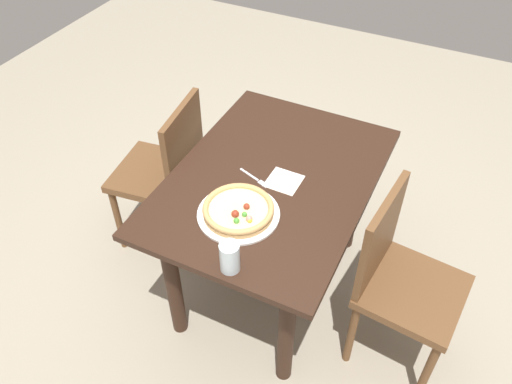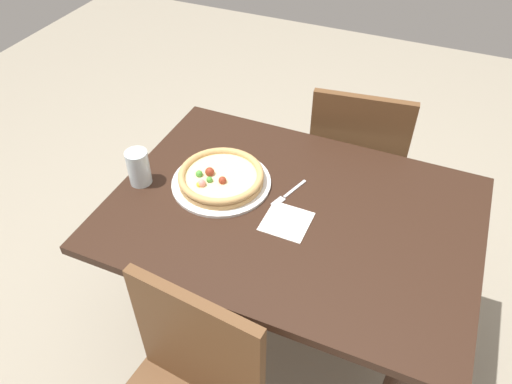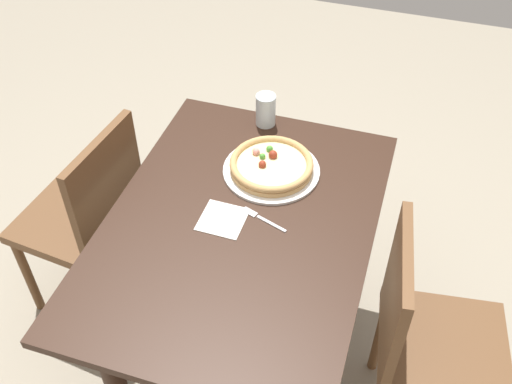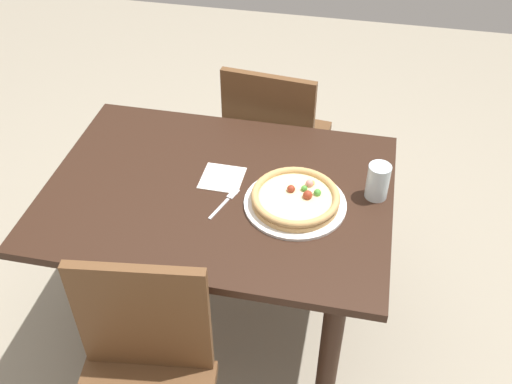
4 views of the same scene
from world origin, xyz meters
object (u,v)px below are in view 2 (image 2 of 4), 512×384
at_px(napkin, 286,221).
at_px(drinking_glass, 139,167).
at_px(pizza, 221,177).
at_px(chair_near, 355,163).
at_px(plate, 221,182).
at_px(fork, 287,195).
at_px(dining_table, 291,239).

bearing_deg(napkin, drinking_glass, 1.70).
bearing_deg(pizza, chair_near, -119.19).
distance_m(plate, drinking_glass, 0.28).
bearing_deg(fork, drinking_glass, -55.94).
xyz_separation_m(plate, drinking_glass, (0.25, 0.10, 0.06)).
relative_size(chair_near, napkin, 6.31).
xyz_separation_m(fork, drinking_glass, (0.47, 0.13, 0.06)).
distance_m(dining_table, chair_near, 0.64).
bearing_deg(dining_table, napkin, 87.41).
xyz_separation_m(plate, fork, (-0.22, -0.03, -0.00)).
bearing_deg(chair_near, fork, -108.78).
height_order(plate, drinking_glass, drinking_glass).
bearing_deg(napkin, chair_near, -96.25).
relative_size(dining_table, plate, 3.46).
bearing_deg(plate, pizza, 47.19).
bearing_deg(dining_table, chair_near, -96.57).
bearing_deg(plate, napkin, 162.52).
xyz_separation_m(pizza, fork, (-0.22, -0.03, -0.03)).
bearing_deg(dining_table, drinking_glass, 7.80).
bearing_deg(pizza, napkin, 162.73).
bearing_deg(chair_near, drinking_glass, -137.55).
distance_m(chair_near, fork, 0.63).
bearing_deg(fork, napkin, 38.26).
bearing_deg(dining_table, plate, -5.81).
distance_m(drinking_glass, napkin, 0.52).
xyz_separation_m(fork, napkin, (-0.04, 0.11, -0.00)).
bearing_deg(drinking_glass, chair_near, -130.06).
relative_size(fork, napkin, 1.15).
xyz_separation_m(dining_table, drinking_glass, (0.51, 0.07, 0.20)).
bearing_deg(napkin, pizza, -17.27).
xyz_separation_m(dining_table, fork, (0.04, -0.06, 0.14)).
bearing_deg(plate, fork, -172.30).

